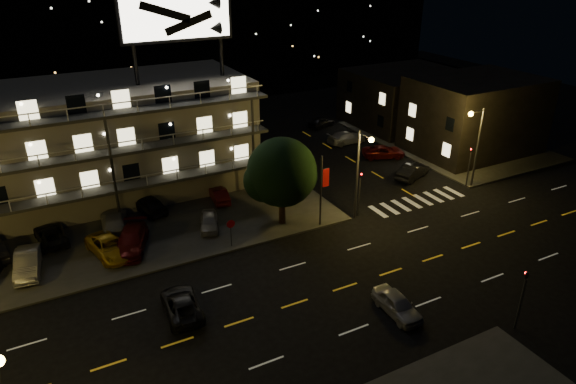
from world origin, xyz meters
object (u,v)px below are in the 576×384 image
side_car_0 (412,171)px  road_car_west (182,304)px  lot_car_7 (114,222)px  road_car_east (397,304)px  lot_car_4 (209,221)px  tree (281,174)px  lot_car_2 (110,247)px

side_car_0 → road_car_west: side_car_0 is taller
lot_car_7 → road_car_east: bearing=133.6°
side_car_0 → road_car_east: size_ratio=1.16×
lot_car_7 → road_car_east: lot_car_7 is taller
lot_car_4 → lot_car_7: size_ratio=0.69×
tree → lot_car_7: tree is taller
tree → road_car_west: tree is taller
lot_car_2 → side_car_0: lot_car_2 is taller
lot_car_4 → side_car_0: side_car_0 is taller
lot_car_7 → road_car_west: bearing=105.5°
lot_car_2 → lot_car_4: bearing=-9.9°
lot_car_2 → road_car_west: lot_car_2 is taller
lot_car_2 → lot_car_7: 3.93m
tree → side_car_0: 17.03m
lot_car_4 → side_car_0: bearing=20.4°
lot_car_2 → road_car_west: bearing=-86.1°
road_car_west → road_car_east: bearing=156.7°
side_car_0 → road_car_west: (-27.52, -10.06, -0.11)m
tree → lot_car_7: bearing=157.5°
lot_car_7 → tree: bearing=165.4°
lot_car_4 → road_car_west: bearing=-99.8°
lot_car_4 → road_car_west: 10.98m
road_car_east → lot_car_7: bearing=127.6°
tree → lot_car_4: tree is taller
lot_car_4 → lot_car_7: (-7.06, 3.32, 0.14)m
lot_car_7 → side_car_0: bearing=-177.7°
lot_car_7 → road_car_east: 23.96m
side_car_0 → road_car_east: 22.53m
lot_car_7 → road_car_east: (14.00, -19.45, -0.23)m
lot_car_4 → side_car_0: size_ratio=0.79×
road_car_east → side_car_0: bearing=49.3°
tree → lot_car_7: size_ratio=1.45×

